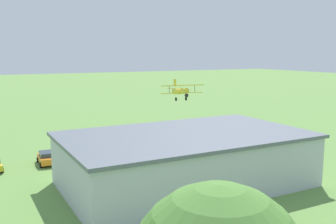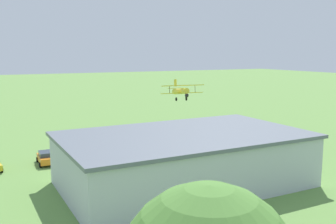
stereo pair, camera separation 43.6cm
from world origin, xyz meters
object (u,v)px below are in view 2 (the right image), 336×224
(person_watching_takeoff, at_px, (159,138))
(biplane, at_px, (181,91))
(hangar, at_px, (184,159))
(person_walking_on_apron, at_px, (216,144))
(person_at_fence_line, at_px, (101,145))
(car_red, at_px, (201,139))
(car_orange, at_px, (46,157))

(person_watching_takeoff, bearing_deg, biplane, -138.31)
(hangar, xyz_separation_m, person_walking_on_apron, (-11.42, -10.98, -1.97))
(hangar, relative_size, person_at_fence_line, 16.49)
(person_walking_on_apron, bearing_deg, person_at_fence_line, -25.49)
(biplane, xyz_separation_m, person_watching_takeoff, (7.57, 6.74, -6.35))
(person_walking_on_apron, bearing_deg, car_red, -85.05)
(hangar, distance_m, person_watching_takeoff, 19.12)
(biplane, bearing_deg, hangar, 61.82)
(car_orange, relative_size, person_watching_takeoff, 2.35)
(car_orange, bearing_deg, biplane, -157.40)
(hangar, bearing_deg, person_watching_takeoff, -107.62)
(hangar, bearing_deg, person_at_fence_line, -79.25)
(person_walking_on_apron, bearing_deg, biplane, -97.82)
(hangar, height_order, person_at_fence_line, hangar)
(hangar, relative_size, person_walking_on_apron, 15.67)
(biplane, relative_size, person_walking_on_apron, 4.70)
(car_red, bearing_deg, car_orange, -0.01)
(car_red, relative_size, person_walking_on_apron, 2.61)
(biplane, bearing_deg, person_walking_on_apron, 82.18)
(car_orange, height_order, person_walking_on_apron, person_walking_on_apron)
(person_at_fence_line, bearing_deg, person_walking_on_apron, 154.51)
(hangar, relative_size, car_red, 6.00)
(biplane, height_order, car_red, biplane)
(car_orange, distance_m, person_walking_on_apron, 23.33)
(car_orange, relative_size, person_at_fence_line, 2.58)
(hangar, height_order, biplane, biplane)
(biplane, relative_size, person_watching_takeoff, 4.50)
(hangar, bearing_deg, car_red, -127.55)
(hangar, height_order, car_red, hangar)
(person_at_fence_line, bearing_deg, car_orange, 23.57)
(hangar, relative_size, car_orange, 6.39)
(hangar, relative_size, biplane, 3.33)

